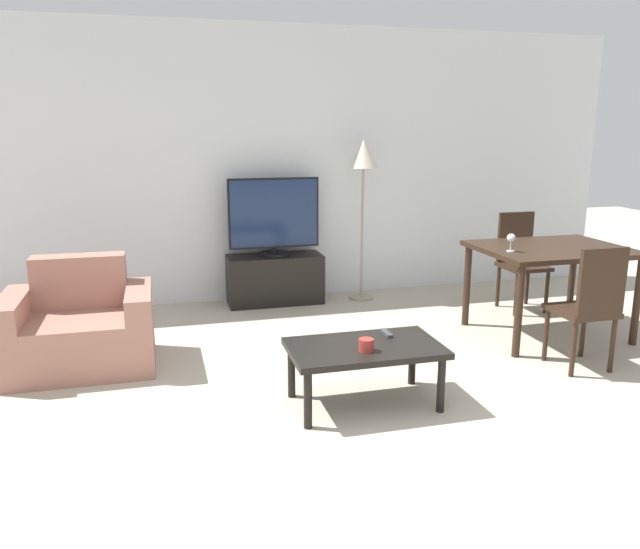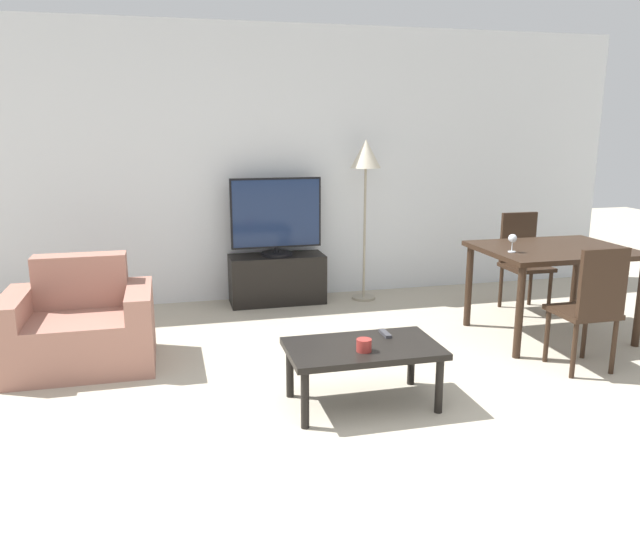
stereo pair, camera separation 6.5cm
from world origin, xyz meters
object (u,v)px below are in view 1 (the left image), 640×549
at_px(coffee_table, 365,352).
at_px(tv_stand, 275,279).
at_px(cup_white_near, 366,345).
at_px(floor_lamp, 363,164).
at_px(dining_chair_far, 520,256).
at_px(armchair, 80,330).
at_px(dining_chair_near, 590,303).
at_px(wine_glass_left, 511,239).
at_px(tv, 274,217).
at_px(dining_table, 551,258).
at_px(remote_primary, 386,333).

bearing_deg(coffee_table, tv_stand, 92.52).
bearing_deg(cup_white_near, floor_lamp, 72.07).
xyz_separation_m(tv_stand, dining_chair_far, (2.26, -0.77, 0.27)).
bearing_deg(armchair, dining_chair_far, 7.87).
xyz_separation_m(dining_chair_near, wine_glass_left, (-0.24, 0.69, 0.35)).
relative_size(coffee_table, dining_chair_near, 1.03).
distance_m(tv_stand, wine_glass_left, 2.38).
xyz_separation_m(coffee_table, wine_glass_left, (1.49, 0.82, 0.51)).
relative_size(tv, dining_table, 0.75).
height_order(dining_chair_far, floor_lamp, floor_lamp).
distance_m(dining_chair_near, cup_white_near, 1.78).
bearing_deg(remote_primary, tv, 97.71).
bearing_deg(tv, dining_chair_far, -18.69).
xyz_separation_m(tv, dining_table, (2.05, -1.55, -0.20)).
bearing_deg(dining_chair_near, floor_lamp, 112.97).
distance_m(dining_table, floor_lamp, 2.00).
relative_size(dining_chair_near, wine_glass_left, 6.35).
relative_size(floor_lamp, cup_white_near, 17.26).
relative_size(tv_stand, remote_primary, 6.26).
xyz_separation_m(armchair, floor_lamp, (2.59, 1.24, 1.09)).
xyz_separation_m(dining_chair_near, remote_primary, (-1.53, 0.03, -0.10)).
xyz_separation_m(dining_chair_far, floor_lamp, (-1.37, 0.69, 0.87)).
distance_m(armchair, dining_table, 3.78).
distance_m(tv_stand, floor_lamp, 1.44).
bearing_deg(tv, dining_table, -37.04).
height_order(dining_table, floor_lamp, floor_lamp).
bearing_deg(cup_white_near, dining_chair_near, 7.49).
bearing_deg(armchair, dining_chair_near, -16.05).
bearing_deg(tv_stand, armchair, -142.31).
height_order(tv_stand, wine_glass_left, wine_glass_left).
bearing_deg(remote_primary, floor_lamp, 75.54).
relative_size(dining_chair_near, cup_white_near, 9.93).
relative_size(tv, cup_white_near, 9.54).
distance_m(tv_stand, cup_white_near, 2.57).
xyz_separation_m(coffee_table, dining_chair_far, (2.15, 1.70, 0.16)).
bearing_deg(floor_lamp, tv, 175.09).
relative_size(tv, wine_glass_left, 6.11).
relative_size(coffee_table, floor_lamp, 0.59).
relative_size(tv_stand, floor_lamp, 0.58).
bearing_deg(dining_table, tv, 142.96).
xyz_separation_m(armchair, remote_primary, (2.01, -0.99, 0.12)).
height_order(dining_chair_near, wine_glass_left, dining_chair_near).
relative_size(tv, dining_chair_far, 0.96).
height_order(remote_primary, cup_white_near, cup_white_near).
distance_m(armchair, coffee_table, 2.14).
xyz_separation_m(armchair, tv_stand, (1.70, 1.31, -0.04)).
bearing_deg(wine_glass_left, floor_lamp, 114.55).
distance_m(coffee_table, dining_chair_far, 2.74).
bearing_deg(dining_chair_far, remote_primary, -141.69).
bearing_deg(dining_chair_far, wine_glass_left, -126.79).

